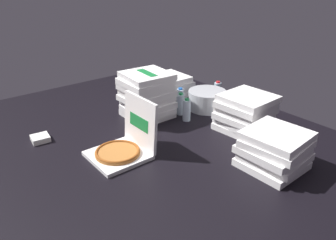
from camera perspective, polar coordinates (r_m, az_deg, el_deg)
The scene contains 13 objects.
ground_plane at distance 2.43m, azimuth -1.93°, elevation -3.78°, with size 3.20×2.40×0.02m, color black.
open_pizza_box at distance 2.23m, azimuth -7.64°, elevation -4.23°, with size 0.36×0.39×0.38m.
pizza_stack_left_near at distance 2.74m, azimuth -3.74°, elevation 4.31°, with size 0.39×0.39×0.39m.
pizza_stack_right_mid at distance 2.17m, azimuth 18.11°, elevation -4.99°, with size 0.40×0.40×0.24m.
pizza_stack_left_far at distance 2.59m, azimuth 13.36°, elevation 1.24°, with size 0.40×0.40×0.29m.
pizza_stack_right_near at distance 3.27m, azimuth 0.07°, elevation 6.08°, with size 0.39×0.39×0.20m.
ice_bucket at distance 2.96m, azimuth 6.84°, elevation 3.54°, with size 0.34×0.34×0.17m, color #B7BABF.
water_bottle_0 at distance 2.94m, azimuth 2.15°, elevation 3.74°, with size 0.07×0.07×0.20m.
water_bottle_1 at distance 2.82m, azimuth 2.23°, elevation 2.79°, with size 0.07×0.07×0.20m.
water_bottle_2 at distance 2.79m, azimuth 10.68°, elevation 2.04°, with size 0.07×0.07×0.20m.
water_bottle_3 at distance 2.71m, azimuth 3.28°, elevation 1.75°, with size 0.07×0.07×0.20m.
water_bottle_4 at distance 3.15m, azimuth 8.63°, elevation 4.93°, with size 0.07×0.07×0.20m.
napkin_pile at distance 2.59m, azimuth -21.42°, elevation -3.01°, with size 0.12×0.12×0.04m, color white.
Camera 1 is at (1.71, -1.27, 1.17)m, focal length 34.87 mm.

